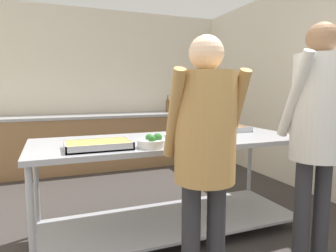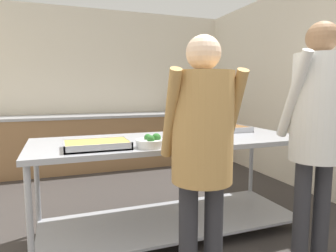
{
  "view_description": "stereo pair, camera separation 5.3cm",
  "coord_description": "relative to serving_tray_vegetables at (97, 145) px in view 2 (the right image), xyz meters",
  "views": [
    {
      "loc": [
        -0.92,
        -0.97,
        1.3
      ],
      "look_at": [
        0.06,
        1.53,
        0.97
      ],
      "focal_mm": 32.0,
      "sensor_mm": 36.0,
      "label": 1
    },
    {
      "loc": [
        -0.87,
        -0.99,
        1.3
      ],
      "look_at": [
        0.06,
        1.53,
        0.97
      ],
      "focal_mm": 32.0,
      "sensor_mm": 36.0,
      "label": 2
    }
  ],
  "objects": [
    {
      "name": "sauce_pan",
      "position": [
        0.98,
        0.31,
        0.01
      ],
      "size": [
        0.38,
        0.24,
        0.06
      ],
      "color": "#9EA0A8",
      "rests_on": "serving_counter"
    },
    {
      "name": "guest_serving_left",
      "position": [
        0.56,
        -0.58,
        0.1
      ],
      "size": [
        0.5,
        0.38,
        1.62
      ],
      "color": "#2D2D33",
      "rests_on": "ground_plane"
    },
    {
      "name": "guest_serving_right",
      "position": [
        1.42,
        -0.62,
        0.19
      ],
      "size": [
        0.5,
        0.41,
        1.75
      ],
      "color": "#2D2D33",
      "rests_on": "ground_plane"
    },
    {
      "name": "serving_tray_vegetables",
      "position": [
        0.0,
        0.0,
        0.0
      ],
      "size": [
        0.47,
        0.3,
        0.05
      ],
      "color": "#9EA0A8",
      "rests_on": "serving_counter"
    },
    {
      "name": "wall_right",
      "position": [
        2.71,
        0.97,
        0.43
      ],
      "size": [
        0.06,
        4.47,
        2.65
      ],
      "color": "beige",
      "rests_on": "ground_plane"
    },
    {
      "name": "wall_rear",
      "position": [
        0.61,
        3.14,
        0.43
      ],
      "size": [
        4.26,
        0.06,
        2.65
      ],
      "color": "beige",
      "rests_on": "ground_plane"
    },
    {
      "name": "plate_stack",
      "position": [
        0.64,
        0.02,
        0.01
      ],
      "size": [
        0.23,
        0.23,
        0.07
      ],
      "color": "white",
      "rests_on": "serving_counter"
    },
    {
      "name": "water_bottle",
      "position": [
        1.66,
        2.85,
        0.13
      ],
      "size": [
        0.08,
        0.08,
        0.3
      ],
      "color": "brown",
      "rests_on": "back_counter"
    },
    {
      "name": "serving_counter",
      "position": [
        0.67,
        0.22,
        -0.31
      ],
      "size": [
        2.36,
        0.89,
        0.87
      ],
      "color": "#9EA0A8",
      "rests_on": "ground_plane"
    },
    {
      "name": "serving_tray_roast",
      "position": [
        1.39,
        0.45,
        -0.0
      ],
      "size": [
        0.38,
        0.33,
        0.05
      ],
      "color": "#9EA0A8",
      "rests_on": "serving_counter"
    },
    {
      "name": "back_counter",
      "position": [
        0.61,
        2.77,
        -0.45
      ],
      "size": [
        4.1,
        0.65,
        0.89
      ],
      "color": "olive",
      "rests_on": "ground_plane"
    },
    {
      "name": "broccoli_bowl",
      "position": [
        0.38,
        -0.1,
        0.01
      ],
      "size": [
        0.22,
        0.22,
        0.11
      ],
      "color": "silver",
      "rests_on": "serving_counter"
    }
  ]
}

